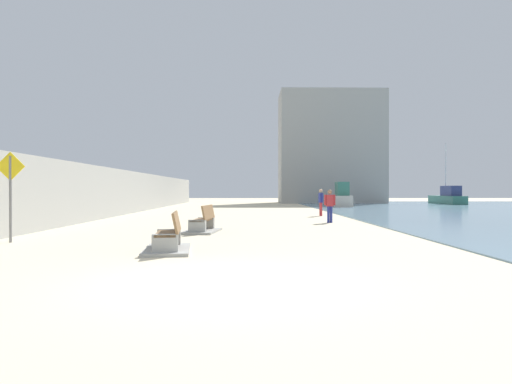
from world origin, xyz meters
name	(u,v)px	position (x,y,z in m)	size (l,w,h in m)	color
ground_plane	(239,217)	(0.00, 18.00, 0.00)	(120.00, 120.00, 0.00)	beige
seawall	(105,193)	(-7.50, 18.00, 1.38)	(0.80, 64.00, 2.76)	#9E9E99
bench_near	(168,242)	(-1.44, 3.88, 0.23)	(1.32, 2.21, 0.98)	#9E9E99
bench_far	(203,226)	(-1.12, 8.97, 0.23)	(1.36, 2.22, 0.98)	#9E9E99
person_walking	(330,204)	(4.31, 13.64, 0.88)	(0.53, 0.21, 1.54)	navy
person_standing	(321,200)	(4.75, 19.12, 0.92)	(0.25, 0.52, 1.59)	#B22D33
boat_far_left	(341,197)	(8.99, 34.14, 0.84)	(1.94, 5.64, 2.21)	beige
boat_far_right	(448,197)	(21.77, 40.77, 0.76)	(1.71, 6.75, 6.59)	#337060
pedestrian_sign	(10,186)	(-6.36, 5.82, 1.64)	(0.85, 0.08, 2.63)	slate
harbor_building	(331,148)	(10.12, 46.00, 6.48)	(12.00, 6.00, 12.95)	#9E9E99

